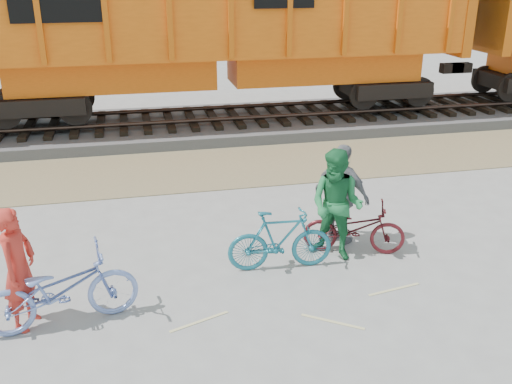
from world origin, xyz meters
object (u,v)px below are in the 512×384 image
bicycle_blue (61,290)px  person_solo (19,268)px  hopper_car_center (221,25)px  person_man (337,205)px  person_woman (342,195)px  bicycle_maroon (354,228)px  bicycle_teal (280,240)px

bicycle_blue → person_solo: person_solo is taller
hopper_car_center → person_solo: size_ratio=8.05×
person_man → person_woman: bearing=101.6°
bicycle_maroon → person_woman: bearing=32.5°
person_man → person_woman: (0.27, 0.48, -0.04)m
hopper_car_center → person_man: 8.65m
bicycle_maroon → person_man: size_ratio=0.91×
bicycle_blue → bicycle_maroon: bearing=-86.6°
bicycle_teal → bicycle_maroon: bicycle_teal is taller
bicycle_blue → bicycle_teal: size_ratio=1.21×
bicycle_teal → bicycle_maroon: bearing=-74.7°
hopper_car_center → person_solo: bearing=-114.6°
bicycle_maroon → person_man: bearing=120.7°
person_solo → bicycle_maroon: bearing=-60.8°
bicycle_maroon → bicycle_teal: bearing=120.0°
bicycle_blue → person_woman: bearing=-81.6°
bicycle_blue → person_woman: person_woman is taller
bicycle_blue → person_man: bearing=-86.5°
bicycle_maroon → person_man: (-0.37, -0.08, 0.49)m
person_solo → person_woman: 5.24m
hopper_car_center → bicycle_blue: (-3.77, -9.44, -2.47)m
hopper_car_center → bicycle_maroon: bearing=-84.0°
bicycle_blue → bicycle_teal: 3.38m
hopper_car_center → person_woman: size_ratio=7.77×
person_woman → hopper_car_center: bearing=-32.5°
bicycle_teal → person_woman: bearing=-58.0°
bicycle_maroon → person_woman: size_ratio=0.95×
bicycle_blue → bicycle_maroon: (4.64, 1.14, -0.09)m
hopper_car_center → bicycle_teal: size_ratio=8.27×
person_solo → bicycle_blue: bearing=-83.5°
bicycle_blue → person_solo: (-0.50, 0.10, 0.33)m
bicycle_maroon → person_solo: size_ratio=0.98×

